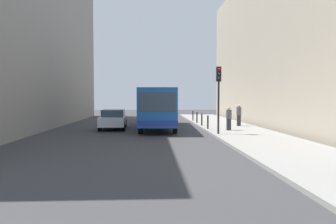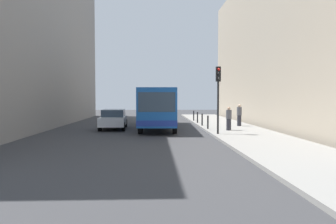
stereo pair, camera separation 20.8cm
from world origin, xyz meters
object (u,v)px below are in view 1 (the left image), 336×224
object	(u,v)px
car_beside_bus	(113,119)
pedestrian_near_signal	(229,119)
bollard_far	(197,117)
pedestrian_mid_sidewalk	(239,115)
traffic_light	(219,87)
bollard_near	(208,122)
bus	(159,106)
bollard_mid	(202,120)
bollard_farthest	(193,116)

from	to	relation	value
car_beside_bus	pedestrian_near_signal	distance (m)	8.56
bollard_far	pedestrian_mid_sidewalk	xyz separation A→B (m)	(2.86, -3.18, 0.38)
traffic_light	pedestrian_mid_sidewalk	xyz separation A→B (m)	(2.76, 5.39, -2.00)
traffic_light	bollard_near	bearing A→B (deg)	91.85
bus	bollard_mid	bearing A→B (deg)	-174.15
traffic_light	bollard_far	xyz separation A→B (m)	(-0.10, 8.57, -2.38)
bollard_farthest	pedestrian_near_signal	xyz separation A→B (m)	(1.26, -9.20, 0.32)
traffic_light	bollard_near	xyz separation A→B (m)	(-0.10, 3.10, -2.38)
bollard_near	bollard_far	distance (m)	5.48
bollard_mid	bollard_farthest	size ratio (longest dim) A/B	1.00
bollard_mid	bollard_far	distance (m)	2.74
bollard_near	bollard_far	size ratio (longest dim) A/B	1.00
bus	traffic_light	size ratio (longest dim) A/B	2.71
car_beside_bus	traffic_light	xyz separation A→B (m)	(6.97, -4.80, 2.22)
bus	bollard_far	distance (m)	4.68
traffic_light	car_beside_bus	bearing A→B (deg)	145.44
car_beside_bus	pedestrian_mid_sidewalk	xyz separation A→B (m)	(9.73, 0.59, 0.22)
bus	bollard_far	world-z (taller)	bus
car_beside_bus	bollard_farthest	size ratio (longest dim) A/B	4.69
traffic_light	bollard_near	distance (m)	3.91
bollard_far	pedestrian_near_signal	size ratio (longest dim) A/B	0.60
bollard_farthest	pedestrian_mid_sidewalk	size ratio (longest dim) A/B	0.56
bollard_near	pedestrian_near_signal	xyz separation A→B (m)	(1.26, -0.99, 0.32)
car_beside_bus	bollard_far	size ratio (longest dim) A/B	4.69
bus	bollard_farthest	bearing A→B (deg)	-119.07
bollard_mid	pedestrian_near_signal	bearing A→B (deg)	-71.30
car_beside_bus	pedestrian_near_signal	xyz separation A→B (m)	(8.13, -2.69, 0.16)
traffic_light	bollard_far	distance (m)	8.90
bollard_near	pedestrian_near_signal	size ratio (longest dim) A/B	0.60
bus	bollard_farthest	size ratio (longest dim) A/B	11.69
car_beside_bus	bollard_mid	bearing A→B (deg)	-173.33
bollard_near	bollard_farthest	xyz separation A→B (m)	(0.00, 8.21, 0.00)
bollard_near	pedestrian_near_signal	bearing A→B (deg)	-38.11
car_beside_bus	bollard_near	xyz separation A→B (m)	(6.87, -1.70, -0.16)
car_beside_bus	traffic_light	size ratio (longest dim) A/B	1.09
car_beside_bus	pedestrian_mid_sidewalk	bearing A→B (deg)	-178.44
bollard_far	pedestrian_near_signal	xyz separation A→B (m)	(1.26, -6.46, 0.32)
traffic_light	bollard_far	bearing A→B (deg)	90.67
bollard_far	bollard_mid	bearing A→B (deg)	-90.00
pedestrian_mid_sidewalk	bollard_far	bearing A→B (deg)	135.17
bollard_mid	bus	bearing A→B (deg)	-176.21
bollard_far	bollard_farthest	world-z (taller)	same
car_beside_bus	traffic_light	distance (m)	8.74
bollard_mid	bollard_far	bearing A→B (deg)	90.00
traffic_light	bollard_mid	distance (m)	6.30
bollard_farthest	pedestrian_near_signal	bearing A→B (deg)	-82.19
pedestrian_mid_sidewalk	car_beside_bus	bearing A→B (deg)	-173.28
bus	pedestrian_near_signal	xyz separation A→B (m)	(4.71, -3.50, -0.79)
pedestrian_near_signal	pedestrian_mid_sidewalk	distance (m)	3.65
bus	bollard_near	size ratio (longest dim) A/B	11.69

